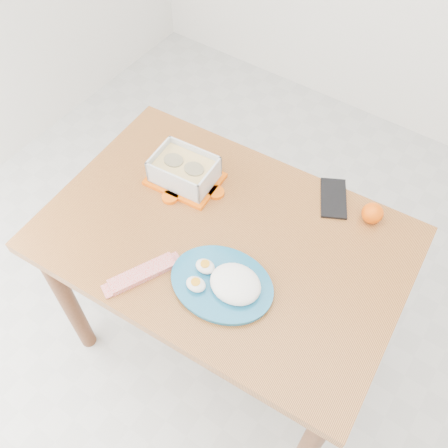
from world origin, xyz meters
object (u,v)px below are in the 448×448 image
Objects in this scene: dining_table at (224,256)px; smartphone at (333,198)px; food_container at (184,171)px; rice_plate at (226,283)px; orange_fruit at (373,213)px.

dining_table is 0.39m from smartphone.
food_container is 0.73× the size of rice_plate.
dining_table is 0.47m from orange_fruit.
food_container is (-0.23, 0.11, 0.16)m from dining_table.
dining_table is 3.49× the size of rice_plate.
smartphone is (-0.13, 0.01, -0.03)m from orange_fruit.
food_container is 1.49× the size of smartphone.
orange_fruit reaches higher than dining_table.
dining_table is at bearing -151.38° from smartphone.
rice_plate reaches higher than smartphone.
orange_fruit is 0.13m from smartphone.
smartphone is (0.43, 0.20, -0.04)m from food_container.
smartphone is (0.10, 0.45, -0.02)m from rice_plate.
smartphone is at bearing 53.37° from dining_table.
food_container reaches higher than rice_plate.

